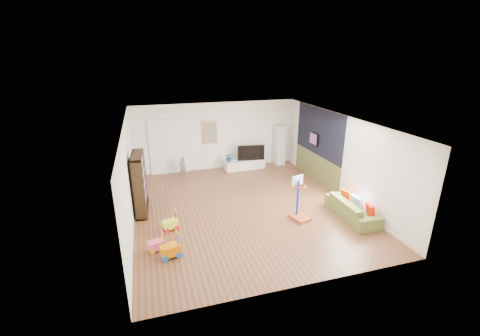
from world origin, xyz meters
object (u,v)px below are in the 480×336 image
object	(u,v)px
sofa	(352,208)
basketball_hoop	(301,199)
bookshelf	(140,184)
media_console	(245,165)

from	to	relation	value
sofa	basketball_hoop	world-z (taller)	basketball_hoop
bookshelf	basketball_hoop	distance (m)	4.69
media_console	basketball_hoop	xyz separation A→B (m)	(0.24, -4.51, 0.45)
media_console	sofa	world-z (taller)	sofa
basketball_hoop	sofa	bearing A→B (deg)	-26.98
bookshelf	basketball_hoop	world-z (taller)	bookshelf
sofa	basketball_hoop	distance (m)	1.57
media_console	sofa	distance (m)	5.11
basketball_hoop	bookshelf	bearing A→B (deg)	141.46
media_console	sofa	size ratio (longest dim) A/B	0.88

